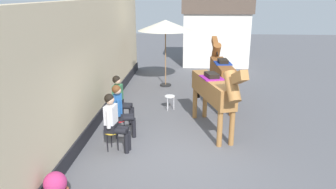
% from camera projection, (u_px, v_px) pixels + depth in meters
% --- Properties ---
extents(ground_plane, '(40.00, 40.00, 0.00)m').
position_uv_depth(ground_plane, '(184.00, 109.00, 10.44)').
color(ground_plane, '#56565B').
extents(pub_facade_wall, '(0.34, 14.00, 3.40)m').
position_uv_depth(pub_facade_wall, '(89.00, 72.00, 8.72)').
color(pub_facade_wall, '#CCB793').
rests_on(pub_facade_wall, ground_plane).
extents(distant_cottage, '(3.40, 2.60, 3.50)m').
position_uv_depth(distant_cottage, '(215.00, 29.00, 16.65)').
color(distant_cottage, silver).
rests_on(distant_cottage, ground_plane).
extents(seated_visitor_near, '(0.61, 0.49, 1.39)m').
position_uv_depth(seated_visitor_near, '(114.00, 120.00, 7.52)').
color(seated_visitor_near, gold).
rests_on(seated_visitor_near, ground_plane).
extents(seated_visitor_middle, '(0.61, 0.48, 1.39)m').
position_uv_depth(seated_visitor_middle, '(121.00, 108.00, 8.24)').
color(seated_visitor_middle, red).
rests_on(seated_visitor_middle, ground_plane).
extents(seated_visitor_far, '(0.61, 0.49, 1.39)m').
position_uv_depth(seated_visitor_far, '(120.00, 97.00, 9.12)').
color(seated_visitor_far, '#194C99').
rests_on(seated_visitor_far, ground_plane).
extents(saddled_horse_near, '(1.16, 2.90, 2.06)m').
position_uv_depth(saddled_horse_near, '(214.00, 90.00, 8.43)').
color(saddled_horse_near, '#9E6B38').
rests_on(saddled_horse_near, ground_plane).
extents(saddled_horse_far, '(0.65, 3.00, 2.06)m').
position_uv_depth(saddled_horse_far, '(221.00, 70.00, 10.62)').
color(saddled_horse_far, brown).
rests_on(saddled_horse_far, ground_plane).
extents(flower_planter_near, '(0.43, 0.43, 0.64)m').
position_uv_depth(flower_planter_near, '(56.00, 189.00, 5.64)').
color(flower_planter_near, '#A85638').
rests_on(flower_planter_near, ground_plane).
extents(cafe_parasol, '(2.10, 2.10, 2.58)m').
position_uv_depth(cafe_parasol, '(165.00, 26.00, 12.38)').
color(cafe_parasol, black).
rests_on(cafe_parasol, ground_plane).
extents(spare_stool_white, '(0.32, 0.32, 0.46)m').
position_uv_depth(spare_stool_white, '(170.00, 98.00, 10.30)').
color(spare_stool_white, white).
rests_on(spare_stool_white, ground_plane).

